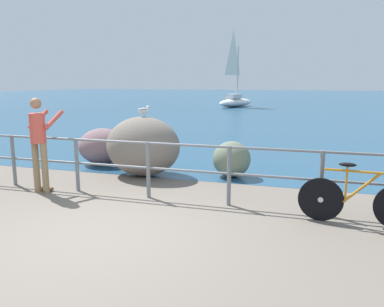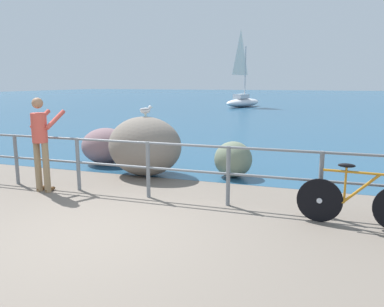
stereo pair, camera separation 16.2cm
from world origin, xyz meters
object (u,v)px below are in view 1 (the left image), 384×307
Objects in this scene: seagull at (144,110)px; sailboat at (235,98)px; person_at_railing at (39,141)px; breakwater_boulder_left at (103,146)px; bicycle at (359,199)px; breakwater_boulder_main at (143,146)px; breakwater_boulder_right at (232,159)px.

sailboat is at bearing 37.26° from seagull.
seagull is at bearing -152.05° from sailboat.
person_at_railing is 5.51× the size of seagull.
sailboat is at bearing 5.53° from person_at_railing.
sailboat reaches higher than breakwater_boulder_left.
person_at_railing is 1.47× the size of breakwater_boulder_left.
bicycle is 4.79m from seagull.
person_at_railing is at bearing -155.30° from sailboat.
breakwater_boulder_main is 1.98m from breakwater_boulder_right.
breakwater_boulder_right is 2.57× the size of seagull.
breakwater_boulder_main is at bearing -29.14° from breakwater_boulder_left.
seagull is (-0.01, 0.09, 0.80)m from breakwater_boulder_main.
bicycle is 5.25× the size of seagull.
bicycle is 6.34m from breakwater_boulder_left.
bicycle is 1.02× the size of breakwater_boulder_main.
sailboat is (-4.32, 23.42, 0.31)m from breakwater_boulder_right.
person_at_railing is 2.14× the size of breakwater_boulder_right.
person_at_railing reaches higher than seagull.
breakwater_boulder_main is 0.27× the size of sailboat.
bicycle is 3.28m from breakwater_boulder_right.
sailboat is (-1.13, 25.66, -0.28)m from person_at_railing.
breakwater_boulder_right is at bearing -48.00° from seagull.
sailboat is (-6.65, 25.73, 0.32)m from bicycle.
seagull is (1.50, -0.74, 1.00)m from breakwater_boulder_left.
breakwater_boulder_main reaches higher than bicycle.
breakwater_boulder_left is (-5.74, 2.70, 0.06)m from bicycle.
breakwater_boulder_main is at bearing -166.77° from breakwater_boulder_right.
sailboat is (-2.41, 23.87, 0.05)m from breakwater_boulder_main.
sailboat reaches higher than breakwater_boulder_right.
person_at_railing reaches higher than bicycle.
bicycle is 0.95× the size of person_at_railing.
breakwater_boulder_left is at bearing -155.57° from sailboat.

